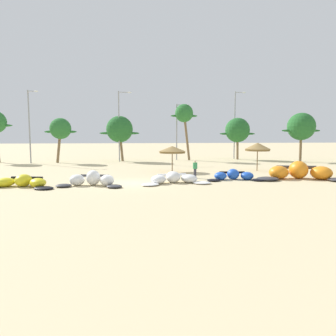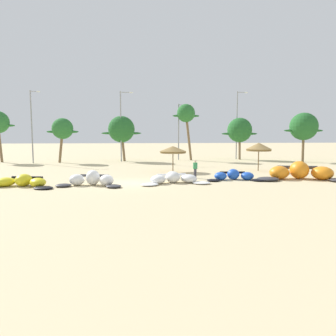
# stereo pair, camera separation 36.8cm
# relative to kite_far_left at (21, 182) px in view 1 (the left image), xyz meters

# --- Properties ---
(ground_plane) EXTENTS (260.00, 260.00, 0.00)m
(ground_plane) POSITION_rel_kite_far_left_xyz_m (8.07, 0.78, -0.35)
(ground_plane) COLOR beige
(kite_far_left) EXTENTS (5.97, 3.34, 0.92)m
(kite_far_left) POSITION_rel_kite_far_left_xyz_m (0.00, 0.00, 0.00)
(kite_far_left) COLOR black
(kite_far_left) RESTS_ON ground
(kite_left) EXTENTS (5.22, 2.95, 1.17)m
(kite_left) POSITION_rel_kite_far_left_xyz_m (5.20, -0.06, 0.09)
(kite_left) COLOR #333338
(kite_left) RESTS_ON ground
(kite_left_of_center) EXTENTS (5.88, 2.97, 0.93)m
(kite_left_of_center) POSITION_rel_kite_far_left_xyz_m (11.61, 0.49, 0.00)
(kite_left_of_center) COLOR white
(kite_left_of_center) RESTS_ON ground
(kite_center) EXTENTS (5.22, 2.56, 0.92)m
(kite_center) POSITION_rel_kite_far_left_xyz_m (17.05, 1.81, 0.00)
(kite_center) COLOR black
(kite_center) RESTS_ON ground
(kite_right_of_center) EXTENTS (8.04, 4.74, 1.58)m
(kite_right_of_center) POSITION_rel_kite_far_left_xyz_m (22.94, 1.49, 0.25)
(kite_right_of_center) COLOR #333338
(kite_right_of_center) RESTS_ON ground
(beach_umbrella_near_van) EXTENTS (2.87, 2.87, 2.72)m
(beach_umbrella_near_van) POSITION_rel_kite_far_left_xyz_m (12.54, 8.51, 2.00)
(beach_umbrella_near_van) COLOR brown
(beach_umbrella_near_van) RESTS_ON ground
(beach_umbrella_middle) EXTENTS (2.77, 2.77, 3.06)m
(beach_umbrella_middle) POSITION_rel_kite_far_left_xyz_m (21.88, 8.40, 2.25)
(beach_umbrella_middle) COLOR brown
(beach_umbrella_middle) RESTS_ON ground
(person_near_kites) EXTENTS (0.36, 0.24, 1.62)m
(person_near_kites) POSITION_rel_kite_far_left_xyz_m (13.91, 3.23, 0.47)
(person_near_kites) COLOR #383842
(person_near_kites) RESTS_ON ground
(palm_left) EXTENTS (4.41, 2.94, 6.26)m
(palm_left) POSITION_rel_kite_far_left_xyz_m (-1.49, 21.42, 4.36)
(palm_left) COLOR brown
(palm_left) RESTS_ON ground
(palm_left_of_gap) EXTENTS (5.89, 3.93, 6.72)m
(palm_left_of_gap) POSITION_rel_kite_far_left_xyz_m (6.62, 23.29, 4.36)
(palm_left_of_gap) COLOR brown
(palm_left_of_gap) RESTS_ON ground
(palm_center_left) EXTENTS (4.17, 2.78, 8.61)m
(palm_center_left) POSITION_rel_kite_far_left_xyz_m (16.45, 23.91, 6.72)
(palm_center_left) COLOR brown
(palm_center_left) RESTS_ON ground
(palm_center_right) EXTENTS (5.82, 3.88, 6.61)m
(palm_center_right) POSITION_rel_kite_far_left_xyz_m (25.12, 24.35, 4.28)
(palm_center_right) COLOR #7F6647
(palm_center_right) RESTS_ON ground
(palm_right_of_gap) EXTENTS (5.93, 3.96, 7.09)m
(palm_right_of_gap) POSITION_rel_kite_far_left_xyz_m (32.79, 18.97, 4.72)
(palm_right_of_gap) COLOR brown
(palm_right_of_gap) RESTS_ON ground
(lamppost_west) EXTENTS (1.44, 0.24, 9.94)m
(lamppost_west) POSITION_rel_kite_far_left_xyz_m (-5.38, 20.90, 5.12)
(lamppost_west) COLOR gray
(lamppost_west) RESTS_ON ground
(lamppost_west_center) EXTENTS (1.92, 0.24, 10.18)m
(lamppost_west_center) POSITION_rel_kite_far_left_xyz_m (6.72, 22.35, 5.30)
(lamppost_west_center) COLOR gray
(lamppost_west_center) RESTS_ON ground
(lamppost_east_center) EXTENTS (2.14, 0.24, 8.67)m
(lamppost_east_center) POSITION_rel_kite_far_left_xyz_m (15.58, 24.53, 4.56)
(lamppost_east_center) COLOR gray
(lamppost_east_center) RESTS_ON ground
(lamppost_east) EXTENTS (1.83, 0.24, 10.85)m
(lamppost_east) POSITION_rel_kite_far_left_xyz_m (25.15, 25.55, 5.63)
(lamppost_east) COLOR gray
(lamppost_east) RESTS_ON ground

